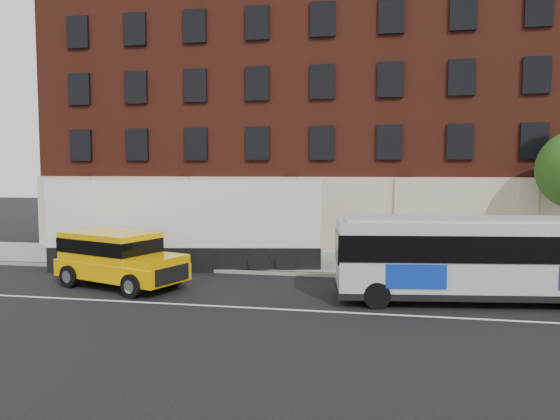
% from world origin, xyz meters
% --- Properties ---
extents(ground, '(120.00, 120.00, 0.00)m').
position_xyz_m(ground, '(0.00, 0.00, 0.00)').
color(ground, black).
rests_on(ground, ground).
extents(sidewalk, '(60.00, 6.00, 0.15)m').
position_xyz_m(sidewalk, '(0.00, 9.00, 0.07)').
color(sidewalk, gray).
rests_on(sidewalk, ground).
extents(kerb, '(60.00, 0.25, 0.15)m').
position_xyz_m(kerb, '(0.00, 6.00, 0.07)').
color(kerb, gray).
rests_on(kerb, ground).
extents(lane_line, '(60.00, 0.12, 0.01)m').
position_xyz_m(lane_line, '(0.00, 0.50, 0.01)').
color(lane_line, silver).
rests_on(lane_line, ground).
extents(building, '(30.00, 12.10, 15.00)m').
position_xyz_m(building, '(-0.01, 16.92, 7.58)').
color(building, '#562014').
rests_on(building, sidewalk).
extents(sign_pole, '(0.30, 0.20, 2.50)m').
position_xyz_m(sign_pole, '(-8.50, 6.15, 1.45)').
color(sign_pole, slate).
rests_on(sign_pole, ground).
extents(city_bus, '(10.85, 3.66, 2.92)m').
position_xyz_m(city_bus, '(8.62, 2.71, 1.61)').
color(city_bus, '#B2B4BD').
rests_on(city_bus, ground).
extents(yellow_suv, '(5.65, 3.80, 2.11)m').
position_xyz_m(yellow_suv, '(-5.26, 2.67, 1.21)').
color(yellow_suv, '#FFB700').
rests_on(yellow_suv, ground).
extents(shipping_container, '(12.34, 4.52, 4.03)m').
position_xyz_m(shipping_container, '(-3.88, 6.83, 1.99)').
color(shipping_container, black).
rests_on(shipping_container, ground).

